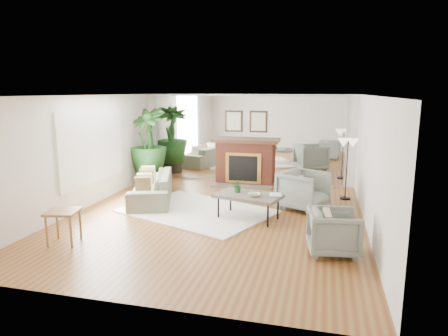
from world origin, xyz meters
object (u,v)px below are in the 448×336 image
(coffee_table, at_px, (248,196))
(sofa, at_px, (151,187))
(potted_ficus, at_px, (148,144))
(fireplace, at_px, (245,161))
(side_table, at_px, (63,216))
(armchair_front, at_px, (334,232))
(floor_lamp, at_px, (348,148))
(armchair_back, at_px, (303,190))

(coffee_table, relative_size, sofa, 0.63)
(coffee_table, xyz_separation_m, potted_ficus, (-3.30, 2.42, 0.66))
(sofa, bearing_deg, potted_ficus, -173.13)
(fireplace, xyz_separation_m, sofa, (-1.81, -2.30, -0.33))
(fireplace, bearing_deg, side_table, -112.26)
(coffee_table, bearing_deg, fireplace, 102.65)
(fireplace, bearing_deg, armchair_front, -62.31)
(armchair_front, bearing_deg, coffee_table, 41.63)
(fireplace, xyz_separation_m, side_table, (-2.12, -5.19, -0.17))
(fireplace, relative_size, sofa, 0.90)
(sofa, distance_m, armchair_front, 4.71)
(coffee_table, xyz_separation_m, armchair_front, (1.66, -1.39, -0.12))
(fireplace, bearing_deg, coffee_table, -77.35)
(fireplace, height_order, armchair_front, fireplace)
(sofa, bearing_deg, floor_lamp, 86.72)
(coffee_table, distance_m, armchair_front, 2.17)
(coffee_table, height_order, side_table, side_table)
(side_table, xyz_separation_m, potted_ficus, (-0.48, 4.50, 0.65))
(coffee_table, relative_size, floor_lamp, 0.98)
(fireplace, xyz_separation_m, coffee_table, (0.70, -3.11, -0.18))
(fireplace, height_order, armchair_back, fireplace)
(armchair_back, distance_m, potted_ficus, 4.63)
(armchair_front, bearing_deg, fireplace, 19.25)
(potted_ficus, height_order, floor_lamp, potted_ficus)
(coffee_table, bearing_deg, armchair_back, 43.47)
(side_table, relative_size, potted_ficus, 0.29)
(fireplace, bearing_deg, sofa, -128.14)
(potted_ficus, bearing_deg, sofa, -63.79)
(fireplace, relative_size, potted_ficus, 0.96)
(sofa, relative_size, potted_ficus, 1.07)
(fireplace, height_order, potted_ficus, potted_ficus)
(coffee_table, bearing_deg, armchair_front, -39.94)
(sofa, distance_m, side_table, 2.91)
(armchair_back, relative_size, armchair_front, 1.19)
(armchair_back, height_order, side_table, armchair_back)
(armchair_back, height_order, floor_lamp, floor_lamp)
(side_table, height_order, floor_lamp, floor_lamp)
(armchair_back, bearing_deg, side_table, 154.10)
(potted_ficus, bearing_deg, side_table, -83.96)
(fireplace, xyz_separation_m, potted_ficus, (-2.60, -0.68, 0.48))
(potted_ficus, distance_m, floor_lamp, 5.31)
(coffee_table, xyz_separation_m, sofa, (-2.50, 0.81, -0.14))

